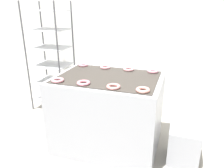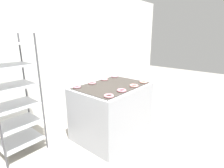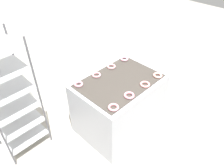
{
  "view_description": "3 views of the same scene",
  "coord_description": "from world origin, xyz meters",
  "px_view_note": "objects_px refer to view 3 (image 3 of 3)",
  "views": [
    {
      "loc": [
        0.8,
        -1.59,
        1.72
      ],
      "look_at": [
        0.0,
        0.86,
        0.78
      ],
      "focal_mm": 35.0,
      "sensor_mm": 36.0,
      "label": 1
    },
    {
      "loc": [
        -2.17,
        -1.1,
        1.75
      ],
      "look_at": [
        0.0,
        0.71,
        0.94
      ],
      "focal_mm": 28.0,
      "sensor_mm": 36.0,
      "label": 2
    },
    {
      "loc": [
        -1.87,
        -0.97,
        2.81
      ],
      "look_at": [
        0.0,
        0.86,
        0.78
      ],
      "focal_mm": 35.0,
      "sensor_mm": 36.0,
      "label": 3
    }
  ],
  "objects_px": {
    "donut_near_left": "(113,107)",
    "donut_far_midright": "(111,66)",
    "donut_near_midright": "(145,84)",
    "fryer_machine": "(119,104)",
    "glaze_bin": "(154,90)",
    "donut_near_midleft": "(129,95)",
    "donut_far_right": "(124,59)",
    "donut_far_left": "(79,84)",
    "donut_near_right": "(158,75)",
    "donut_far_midleft": "(96,75)",
    "baking_rack_cart": "(10,99)"
  },
  "relations": [
    {
      "from": "baking_rack_cart",
      "to": "donut_far_midright",
      "type": "bearing_deg",
      "value": -17.42
    },
    {
      "from": "donut_near_midleft",
      "to": "donut_far_right",
      "type": "bearing_deg",
      "value": 45.76
    },
    {
      "from": "glaze_bin",
      "to": "donut_far_left",
      "type": "bearing_deg",
      "value": 164.9
    },
    {
      "from": "glaze_bin",
      "to": "donut_far_left",
      "type": "distance_m",
      "value": 1.62
    },
    {
      "from": "donut_far_midleft",
      "to": "donut_far_right",
      "type": "height_order",
      "value": "donut_far_right"
    },
    {
      "from": "donut_near_left",
      "to": "donut_far_midleft",
      "type": "xyz_separation_m",
      "value": [
        0.32,
        0.66,
        -0.0
      ]
    },
    {
      "from": "donut_near_midleft",
      "to": "donut_near_midright",
      "type": "relative_size",
      "value": 1.0
    },
    {
      "from": "fryer_machine",
      "to": "glaze_bin",
      "type": "xyz_separation_m",
      "value": [
        0.92,
        -0.04,
        -0.25
      ]
    },
    {
      "from": "baking_rack_cart",
      "to": "donut_far_midright",
      "type": "relative_size",
      "value": 12.87
    },
    {
      "from": "donut_near_midleft",
      "to": "fryer_machine",
      "type": "bearing_deg",
      "value": 63.19
    },
    {
      "from": "donut_far_left",
      "to": "donut_far_midright",
      "type": "height_order",
      "value": "same"
    },
    {
      "from": "donut_near_midleft",
      "to": "donut_near_right",
      "type": "distance_m",
      "value": 0.64
    },
    {
      "from": "glaze_bin",
      "to": "fryer_machine",
      "type": "bearing_deg",
      "value": 177.52
    },
    {
      "from": "donut_near_midright",
      "to": "donut_near_right",
      "type": "bearing_deg",
      "value": -0.4
    },
    {
      "from": "baking_rack_cart",
      "to": "glaze_bin",
      "type": "xyz_separation_m",
      "value": [
        2.2,
        -0.82,
        -0.69
      ]
    },
    {
      "from": "fryer_machine",
      "to": "donut_near_left",
      "type": "height_order",
      "value": "donut_near_left"
    },
    {
      "from": "donut_far_midleft",
      "to": "donut_far_midright",
      "type": "relative_size",
      "value": 0.98
    },
    {
      "from": "glaze_bin",
      "to": "donut_near_right",
      "type": "height_order",
      "value": "donut_near_right"
    },
    {
      "from": "donut_near_right",
      "to": "donut_far_midright",
      "type": "bearing_deg",
      "value": 114.89
    },
    {
      "from": "glaze_bin",
      "to": "donut_far_left",
      "type": "height_order",
      "value": "donut_far_left"
    },
    {
      "from": "donut_far_midleft",
      "to": "donut_far_right",
      "type": "relative_size",
      "value": 1.01
    },
    {
      "from": "donut_near_left",
      "to": "donut_far_right",
      "type": "xyz_separation_m",
      "value": [
        0.94,
        0.66,
        0.0
      ]
    },
    {
      "from": "donut_near_left",
      "to": "donut_near_right",
      "type": "height_order",
      "value": "donut_near_right"
    },
    {
      "from": "donut_far_midright",
      "to": "donut_near_right",
      "type": "bearing_deg",
      "value": -65.11
    },
    {
      "from": "donut_far_right",
      "to": "baking_rack_cart",
      "type": "bearing_deg",
      "value": 165.58
    },
    {
      "from": "donut_far_midleft",
      "to": "donut_near_right",
      "type": "bearing_deg",
      "value": -46.52
    },
    {
      "from": "fryer_machine",
      "to": "donut_near_right",
      "type": "relative_size",
      "value": 9.12
    },
    {
      "from": "baking_rack_cart",
      "to": "donut_far_right",
      "type": "xyz_separation_m",
      "value": [
        1.75,
        -0.45,
        0.04
      ]
    },
    {
      "from": "donut_near_midright",
      "to": "donut_far_midright",
      "type": "xyz_separation_m",
      "value": [
        -0.0,
        0.66,
        -0.0
      ]
    },
    {
      "from": "donut_far_midright",
      "to": "fryer_machine",
      "type": "bearing_deg",
      "value": -116.86
    },
    {
      "from": "donut_near_midleft",
      "to": "donut_near_right",
      "type": "relative_size",
      "value": 1.03
    },
    {
      "from": "glaze_bin",
      "to": "donut_near_left",
      "type": "distance_m",
      "value": 1.6
    },
    {
      "from": "donut_near_left",
      "to": "donut_near_midright",
      "type": "height_order",
      "value": "same"
    },
    {
      "from": "donut_near_midright",
      "to": "donut_far_left",
      "type": "bearing_deg",
      "value": 134.12
    },
    {
      "from": "donut_far_midright",
      "to": "donut_near_left",
      "type": "bearing_deg",
      "value": -133.91
    },
    {
      "from": "donut_far_midleft",
      "to": "donut_far_midright",
      "type": "height_order",
      "value": "same"
    },
    {
      "from": "donut_far_left",
      "to": "donut_far_right",
      "type": "height_order",
      "value": "donut_far_right"
    },
    {
      "from": "fryer_machine",
      "to": "donut_near_midleft",
      "type": "relative_size",
      "value": 8.81
    },
    {
      "from": "donut_near_midright",
      "to": "donut_near_right",
      "type": "xyz_separation_m",
      "value": [
        0.3,
        -0.0,
        0.0
      ]
    },
    {
      "from": "donut_far_midright",
      "to": "donut_near_midleft",
      "type": "bearing_deg",
      "value": -116.83
    },
    {
      "from": "donut_near_right",
      "to": "donut_far_left",
      "type": "xyz_separation_m",
      "value": [
        -0.95,
        0.67,
        -0.0
      ]
    },
    {
      "from": "donut_near_left",
      "to": "donut_far_midright",
      "type": "distance_m",
      "value": 0.92
    },
    {
      "from": "donut_near_midright",
      "to": "donut_near_right",
      "type": "distance_m",
      "value": 0.3
    },
    {
      "from": "donut_far_left",
      "to": "donut_far_midright",
      "type": "relative_size",
      "value": 0.92
    },
    {
      "from": "donut_far_left",
      "to": "donut_far_midright",
      "type": "xyz_separation_m",
      "value": [
        0.64,
        -0.01,
        -0.0
      ]
    },
    {
      "from": "baking_rack_cart",
      "to": "donut_far_right",
      "type": "relative_size",
      "value": 13.31
    },
    {
      "from": "donut_near_midleft",
      "to": "donut_far_right",
      "type": "height_order",
      "value": "donut_far_right"
    },
    {
      "from": "baking_rack_cart",
      "to": "donut_near_midright",
      "type": "relative_size",
      "value": 12.45
    },
    {
      "from": "donut_far_midright",
      "to": "baking_rack_cart",
      "type": "bearing_deg",
      "value": 162.58
    },
    {
      "from": "donut_far_midright",
      "to": "donut_far_midleft",
      "type": "bearing_deg",
      "value": -179.53
    }
  ]
}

